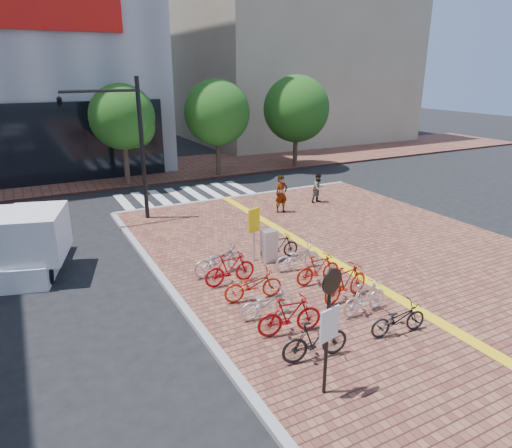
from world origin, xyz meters
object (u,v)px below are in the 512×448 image
pedestrian_a (281,194)px  notice_sign (329,317)px  bike_4 (230,269)px  bike_8 (346,282)px  bike_7 (365,298)px  bike_1 (290,316)px  traffic_light_pole (106,125)px  box_truck (31,241)px  bike_11 (279,247)px  utility_box (269,246)px  bike_2 (267,303)px  bike_5 (219,260)px  bike_3 (253,285)px  bike_9 (318,269)px  yellow_sign (254,225)px  bike_10 (297,257)px  bike_6 (398,319)px  bike_0 (315,340)px  pedestrian_b (318,188)px

pedestrian_a → notice_sign: 13.30m
bike_4 → bike_8: size_ratio=0.95×
bike_7 → bike_1: bearing=84.1°
bike_4 → notice_sign: (-0.42, -5.82, 1.34)m
traffic_light_pole → box_truck: bearing=-134.6°
bike_8 → bike_11: 3.70m
utility_box → bike_2: bearing=-120.2°
bike_5 → pedestrian_a: 7.56m
bike_11 → notice_sign: notice_sign is taller
bike_3 → bike_9: (2.40, 0.00, 0.02)m
yellow_sign → bike_1: bearing=-106.7°
bike_9 → bike_10: (0.00, 1.26, -0.05)m
bike_6 → bike_10: size_ratio=0.97×
bike_2 → notice_sign: notice_sign is taller
bike_1 → bike_4: bike_1 is taller
bike_0 → bike_2: bike_0 is taller
notice_sign → pedestrian_a: bearing=63.4°
bike_0 → bike_2: 2.29m
bike_10 → bike_1: bearing=147.2°
pedestrian_a → box_truck: 11.23m
bike_11 → utility_box: (-0.46, -0.05, 0.13)m
bike_6 → yellow_sign: yellow_sign is taller
bike_6 → box_truck: (-8.31, 9.34, 0.50)m
bike_2 → bike_11: (2.46, 3.48, 0.03)m
bike_5 → bike_11: bearing=-92.7°
bike_5 → bike_6: size_ratio=1.17×
bike_9 → box_truck: 10.08m
bike_6 → yellow_sign: (-1.12, 6.09, 0.95)m
pedestrian_b → bike_3: bearing=-144.8°
bike_8 → bike_11: bearing=-9.0°
bike_1 → box_truck: (-5.76, 8.01, 0.40)m
bike_7 → box_truck: size_ratio=0.37×
pedestrian_b → pedestrian_a: bearing=-176.5°
yellow_sign → notice_sign: size_ratio=0.67×
bike_5 → bike_8: size_ratio=1.04×
bike_2 → bike_8: bearing=-92.1°
bike_10 → box_truck: 9.41m
bike_10 → pedestrian_a: (2.95, 6.07, 0.47)m
bike_9 → notice_sign: 5.60m
bike_2 → bike_7: size_ratio=1.02×
bike_6 → utility_box: utility_box is taller
bike_7 → pedestrian_b: (5.53, 10.17, 0.28)m
bike_10 → bike_8: bearing=-175.3°
bike_0 → bike_7: size_ratio=1.09×
bike_1 → bike_5: 4.33m
bike_5 → pedestrian_a: bearing=-54.4°
bike_0 → notice_sign: 1.84m
box_truck → pedestrian_a: bearing=7.5°
bike_3 → bike_11: (2.33, 2.39, -0.02)m
bike_8 → pedestrian_a: 9.10m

